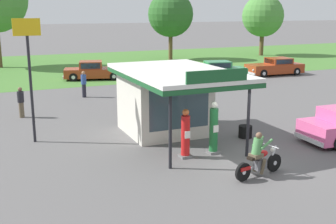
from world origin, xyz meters
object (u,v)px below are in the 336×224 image
at_px(parked_car_back_row_left, 216,72).
at_px(motorcycle_with_rider, 259,158).
at_px(parked_car_back_row_centre_right, 275,67).
at_px(spare_tire_stack, 245,132).
at_px(parked_car_back_row_right, 93,71).
at_px(bystander_standing_back_lot, 21,102).
at_px(bystander_leaning_by_kiosk, 84,83).
at_px(gas_pump_nearside, 185,136).
at_px(bystander_admiring_sedan, 130,91).
at_px(gas_pump_offside, 214,130).
at_px(roadside_pole_sign, 29,60).

bearing_deg(parked_car_back_row_left, motorcycle_with_rider, -115.49).
distance_m(parked_car_back_row_centre_right, spare_tire_stack, 19.43).
height_order(parked_car_back_row_right, bystander_standing_back_lot, bystander_standing_back_lot).
distance_m(bystander_leaning_by_kiosk, spare_tire_stack, 12.59).
bearing_deg(spare_tire_stack, gas_pump_nearside, -160.12).
relative_size(parked_car_back_row_centre_right, bystander_standing_back_lot, 3.18).
distance_m(motorcycle_with_rider, bystander_admiring_sedan, 12.00).
bearing_deg(bystander_admiring_sedan, spare_tire_stack, -71.25).
relative_size(motorcycle_with_rider, bystander_leaning_by_kiosk, 1.26).
relative_size(parked_car_back_row_left, bystander_admiring_sedan, 2.97).
distance_m(parked_car_back_row_centre_right, bystander_leaning_by_kiosk, 17.55).
relative_size(gas_pump_offside, spare_tire_stack, 3.49).
bearing_deg(gas_pump_nearside, gas_pump_offside, 0.00).
bearing_deg(parked_car_back_row_centre_right, bystander_standing_back_lot, -162.08).
height_order(motorcycle_with_rider, spare_tire_stack, motorcycle_with_rider).
relative_size(bystander_leaning_by_kiosk, roadside_pole_sign, 0.33).
bearing_deg(parked_car_back_row_centre_right, roadside_pole_sign, -151.44).
relative_size(gas_pump_nearside, bystander_admiring_sedan, 1.10).
xyz_separation_m(gas_pump_nearside, parked_car_back_row_left, (10.13, 15.47, -0.18)).
bearing_deg(roadside_pole_sign, bystander_standing_back_lot, 91.44).
bearing_deg(bystander_standing_back_lot, parked_car_back_row_centre_right, 17.92).
distance_m(gas_pump_nearside, bystander_leaning_by_kiosk, 13.03).
xyz_separation_m(gas_pump_nearside, bystander_leaning_by_kiosk, (-1.02, 12.99, 0.02)).
height_order(gas_pump_nearside, parked_car_back_row_left, gas_pump_nearside).
distance_m(parked_car_back_row_centre_right, bystander_admiring_sedan, 16.81).
distance_m(gas_pump_nearside, parked_car_back_row_left, 18.49).
distance_m(parked_car_back_row_centre_right, roadside_pole_sign, 24.50).
distance_m(gas_pump_offside, bystander_admiring_sedan, 9.25).
relative_size(gas_pump_nearside, motorcycle_with_rider, 0.90).
distance_m(parked_car_back_row_left, spare_tire_stack, 15.62).
bearing_deg(bystander_leaning_by_kiosk, bystander_standing_back_lot, -136.83).
distance_m(gas_pump_nearside, motorcycle_with_rider, 3.10).
bearing_deg(bystander_standing_back_lot, gas_pump_offside, -54.54).
relative_size(bystander_admiring_sedan, spare_tire_stack, 2.92).
bearing_deg(roadside_pole_sign, bystander_leaning_by_kiosk, 64.67).
distance_m(bystander_leaning_by_kiosk, bystander_admiring_sedan, 4.20).
distance_m(gas_pump_nearside, bystander_standing_back_lot, 10.45).
distance_m(gas_pump_offside, parked_car_back_row_left, 17.85).
height_order(gas_pump_offside, parked_car_back_row_left, gas_pump_offside).
relative_size(bystander_standing_back_lot, roadside_pole_sign, 0.31).
bearing_deg(parked_car_back_row_right, motorcycle_with_rider, -89.58).
bearing_deg(bystander_standing_back_lot, parked_car_back_row_left, 22.70).
distance_m(gas_pump_nearside, gas_pump_offside, 1.23).
height_order(gas_pump_nearside, parked_car_back_row_centre_right, gas_pump_nearside).
distance_m(parked_car_back_row_right, bystander_standing_back_lot, 12.62).
height_order(gas_pump_offside, bystander_standing_back_lot, gas_pump_offside).
bearing_deg(spare_tire_stack, gas_pump_offside, -151.19).
relative_size(parked_car_back_row_left, roadside_pole_sign, 0.99).
height_order(gas_pump_offside, parked_car_back_row_centre_right, gas_pump_offside).
distance_m(motorcycle_with_rider, spare_tire_stack, 4.57).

